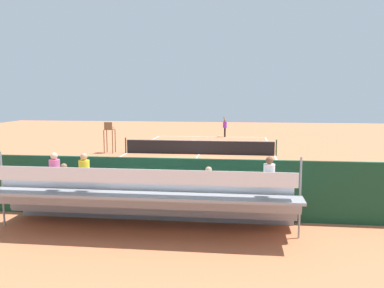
{
  "coord_description": "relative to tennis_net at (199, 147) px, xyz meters",
  "views": [
    {
      "loc": [
        -2.84,
        27.02,
        4.14
      ],
      "look_at": [
        0.0,
        4.0,
        1.2
      ],
      "focal_mm": 38.12,
      "sensor_mm": 36.0,
      "label": 1
    }
  ],
  "objects": [
    {
      "name": "ground_plane",
      "position": [
        0.0,
        0.0,
        -0.5
      ],
      "size": [
        60.0,
        60.0,
        0.0
      ],
      "primitive_type": "plane",
      "color": "#CC7047"
    },
    {
      "name": "court_line_markings",
      "position": [
        0.0,
        -0.04,
        -0.5
      ],
      "size": [
        10.1,
        22.2,
        0.01
      ],
      "color": "white",
      "rests_on": "ground"
    },
    {
      "name": "tennis_net",
      "position": [
        0.0,
        0.0,
        0.0
      ],
      "size": [
        10.3,
        0.1,
        1.07
      ],
      "color": "black",
      "rests_on": "ground"
    },
    {
      "name": "backdrop_wall",
      "position": [
        0.0,
        14.0,
        0.5
      ],
      "size": [
        18.0,
        0.16,
        2.0
      ],
      "primitive_type": "cube",
      "color": "#194228",
      "rests_on": "ground"
    },
    {
      "name": "bleacher_stand",
      "position": [
        0.07,
        15.38,
        0.45
      ],
      "size": [
        9.06,
        2.4,
        2.48
      ],
      "color": "gray",
      "rests_on": "ground"
    },
    {
      "name": "umpire_chair",
      "position": [
        6.2,
        0.15,
        0.81
      ],
      "size": [
        0.67,
        0.67,
        2.14
      ],
      "color": "brown",
      "rests_on": "ground"
    },
    {
      "name": "courtside_bench",
      "position": [
        -2.53,
        13.27,
        0.06
      ],
      "size": [
        1.8,
        0.4,
        0.93
      ],
      "color": "#33383D",
      "rests_on": "ground"
    },
    {
      "name": "equipment_bag",
      "position": [
        -0.59,
        13.4,
        -0.32
      ],
      "size": [
        0.9,
        0.36,
        0.36
      ],
      "primitive_type": "cube",
      "color": "#334C8C",
      "rests_on": "ground"
    },
    {
      "name": "tennis_player",
      "position": [
        -1.24,
        -11.05,
        0.51
      ],
      "size": [
        0.4,
        0.55,
        1.93
      ],
      "color": "black",
      "rests_on": "ground"
    },
    {
      "name": "tennis_racket",
      "position": [
        -0.69,
        -11.65,
        -0.49
      ],
      "size": [
        0.4,
        0.58,
        0.03
      ],
      "color": "black",
      "rests_on": "ground"
    },
    {
      "name": "tennis_ball_near",
      "position": [
        0.65,
        -9.86,
        -0.47
      ],
      "size": [
        0.07,
        0.07,
        0.07
      ],
      "primitive_type": "sphere",
      "color": "#CCDB33",
      "rests_on": "ground"
    }
  ]
}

